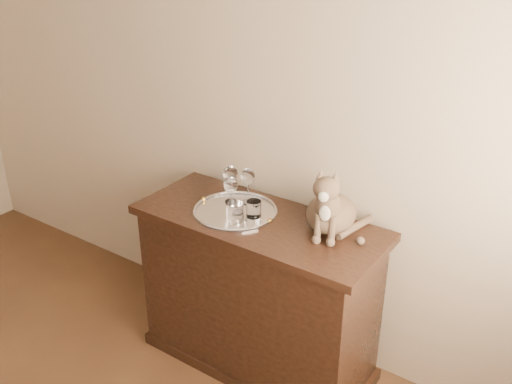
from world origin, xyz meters
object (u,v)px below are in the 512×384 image
tray (235,212)px  cat (332,196)px  sideboard (258,294)px  wine_glass_b (248,186)px  tumbler_c (254,209)px  wine_glass_a (231,184)px  wine_glass_d (231,194)px  tumbler_a (235,212)px

tray → cat: size_ratio=1.19×
sideboard → wine_glass_b: wine_glass_b is taller
tray → tumbler_c: size_ratio=5.04×
cat → wine_glass_b: bearing=165.1°
sideboard → tray: (-0.13, -0.01, 0.43)m
wine_glass_a → wine_glass_b: (0.07, 0.04, -0.01)m
wine_glass_d → tumbler_a: size_ratio=1.95×
wine_glass_b → tumbler_c: wine_glass_b is taller
sideboard → wine_glass_a: bearing=164.6°
wine_glass_a → wine_glass_b: size_ratio=1.06×
tray → wine_glass_d: bearing=-166.4°
sideboard → tumbler_c: tumbler_c is taller
wine_glass_a → cat: size_ratio=0.57×
sideboard → tumbler_c: bearing=-172.1°
tray → tumbler_c: (0.10, 0.01, 0.04)m
wine_glass_d → cat: bearing=13.5°
wine_glass_b → cat: bearing=-0.3°
wine_glass_b → tumbler_a: 0.20m
wine_glass_b → wine_glass_d: size_ratio=1.03×
sideboard → wine_glass_a: size_ratio=6.25×
wine_glass_a → wine_glass_d: (0.05, -0.07, -0.01)m
wine_glass_d → tumbler_c: 0.13m
sideboard → wine_glass_a: (-0.20, 0.06, 0.53)m
sideboard → wine_glass_b: 0.55m
tumbler_c → sideboard: bearing=7.9°
sideboard → cat: (0.32, 0.10, 0.59)m
wine_glass_b → sideboard: bearing=-37.4°
sideboard → wine_glass_d: 0.54m
wine_glass_a → sideboard: bearing=-15.4°
tumbler_c → tumbler_a: bearing=-119.8°
tray → tumbler_c: bearing=4.2°
wine_glass_a → cat: (0.52, 0.04, 0.06)m
wine_glass_d → cat: size_ratio=0.52×
tumbler_a → cat: 0.45m
tumbler_a → wine_glass_a: bearing=132.5°
sideboard → cat: size_ratio=3.56×
tray → sideboard: bearing=4.9°
tray → wine_glass_a: wine_glass_a is taller
sideboard → wine_glass_d: bearing=-173.8°
tumbler_a → cat: bearing=24.7°
tumbler_a → wine_glass_b: bearing=107.4°
cat → tray: bearing=178.8°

